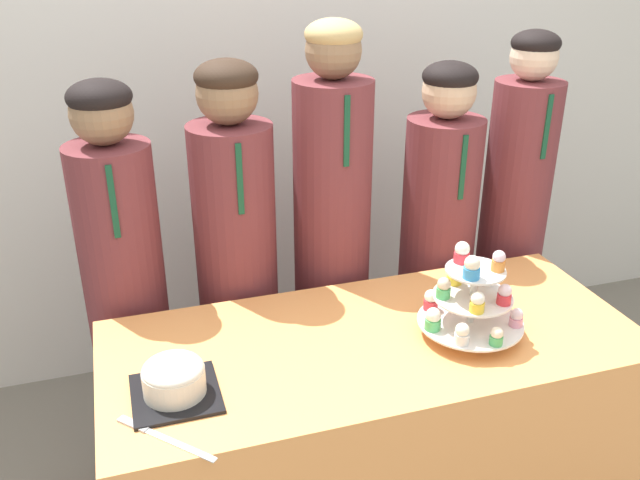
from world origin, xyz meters
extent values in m
cube|color=silver|center=(0.00, 1.58, 1.35)|extent=(9.00, 0.06, 2.70)
cube|color=#EF9951|center=(0.00, 0.33, 0.39)|extent=(1.52, 0.66, 0.78)
cube|color=black|center=(-0.57, 0.24, 0.78)|extent=(0.22, 0.22, 0.01)
cylinder|color=silver|center=(-0.57, 0.24, 0.82)|extent=(0.15, 0.15, 0.07)
ellipsoid|color=silver|center=(-0.57, 0.24, 0.85)|extent=(0.15, 0.15, 0.05)
cube|color=silver|center=(-0.58, 0.05, 0.78)|extent=(0.15, 0.15, 0.00)
cube|color=#B2B2B7|center=(-0.68, 0.15, 0.78)|extent=(0.07, 0.08, 0.01)
cylinder|color=silver|center=(0.27, 0.27, 0.88)|extent=(0.02, 0.02, 0.21)
cylinder|color=silver|center=(0.27, 0.27, 0.82)|extent=(0.30, 0.30, 0.01)
cylinder|color=silver|center=(0.27, 0.27, 0.90)|extent=(0.22, 0.22, 0.01)
cylinder|color=silver|center=(0.27, 0.27, 0.98)|extent=(0.17, 0.17, 0.01)
cylinder|color=#E5333D|center=(0.38, 0.30, 0.83)|extent=(0.05, 0.05, 0.03)
sphere|color=white|center=(0.38, 0.30, 0.86)|extent=(0.04, 0.04, 0.04)
cylinder|color=pink|center=(0.30, 0.38, 0.83)|extent=(0.04, 0.04, 0.03)
sphere|color=#F4E5C6|center=(0.30, 0.38, 0.86)|extent=(0.04, 0.04, 0.04)
cylinder|color=#E5333D|center=(0.19, 0.36, 0.83)|extent=(0.04, 0.04, 0.03)
sphere|color=white|center=(0.19, 0.36, 0.86)|extent=(0.04, 0.04, 0.04)
cylinder|color=#4CB766|center=(0.15, 0.26, 0.83)|extent=(0.05, 0.05, 0.03)
sphere|color=white|center=(0.15, 0.26, 0.86)|extent=(0.04, 0.04, 0.04)
cylinder|color=white|center=(0.19, 0.17, 0.83)|extent=(0.04, 0.04, 0.03)
sphere|color=white|center=(0.19, 0.17, 0.86)|extent=(0.04, 0.04, 0.04)
cylinder|color=#4CB766|center=(0.27, 0.14, 0.83)|extent=(0.04, 0.04, 0.03)
sphere|color=#F4E5C6|center=(0.27, 0.14, 0.85)|extent=(0.03, 0.03, 0.03)
cylinder|color=pink|center=(0.38, 0.21, 0.83)|extent=(0.04, 0.04, 0.02)
sphere|color=silver|center=(0.38, 0.21, 0.85)|extent=(0.04, 0.04, 0.04)
cylinder|color=#4CB766|center=(0.18, 0.28, 0.92)|extent=(0.04, 0.04, 0.03)
sphere|color=beige|center=(0.18, 0.28, 0.94)|extent=(0.04, 0.04, 0.04)
cylinder|color=yellow|center=(0.23, 0.19, 0.92)|extent=(0.04, 0.04, 0.03)
sphere|color=white|center=(0.23, 0.19, 0.94)|extent=(0.04, 0.04, 0.04)
cylinder|color=#E5333D|center=(0.32, 0.20, 0.92)|extent=(0.04, 0.04, 0.03)
sphere|color=silver|center=(0.32, 0.20, 0.94)|extent=(0.04, 0.04, 0.04)
cylinder|color=white|center=(0.34, 0.31, 0.91)|extent=(0.04, 0.04, 0.03)
sphere|color=#F4E5C6|center=(0.34, 0.31, 0.94)|extent=(0.04, 0.04, 0.04)
cylinder|color=yellow|center=(0.25, 0.35, 0.91)|extent=(0.04, 0.04, 0.03)
sphere|color=white|center=(0.25, 0.35, 0.94)|extent=(0.04, 0.04, 0.04)
cylinder|color=#E5333D|center=(0.25, 0.32, 1.00)|extent=(0.04, 0.04, 0.03)
sphere|color=white|center=(0.25, 0.32, 1.02)|extent=(0.04, 0.04, 0.04)
cylinder|color=#3893DB|center=(0.23, 0.23, 1.00)|extent=(0.05, 0.05, 0.03)
sphere|color=#F4E5C6|center=(0.23, 0.23, 1.03)|extent=(0.04, 0.04, 0.04)
cylinder|color=orange|center=(0.32, 0.24, 1.00)|extent=(0.04, 0.04, 0.03)
sphere|color=silver|center=(0.32, 0.24, 1.03)|extent=(0.04, 0.04, 0.04)
cylinder|color=brown|center=(-0.66, 0.82, 0.63)|extent=(0.26, 0.26, 1.26)
sphere|color=#8E6B4C|center=(-0.66, 0.82, 1.35)|extent=(0.18, 0.18, 0.18)
ellipsoid|color=black|center=(-0.66, 0.82, 1.40)|extent=(0.19, 0.19, 0.10)
cube|color=#14472D|center=(-0.66, 0.69, 1.13)|extent=(0.02, 0.01, 0.22)
cylinder|color=brown|center=(-0.29, 0.82, 0.64)|extent=(0.27, 0.27, 1.29)
sphere|color=#8E6B4C|center=(-0.29, 0.82, 1.38)|extent=(0.19, 0.19, 0.19)
ellipsoid|color=#332319|center=(-0.29, 0.82, 1.44)|extent=(0.19, 0.19, 0.10)
cube|color=#14472D|center=(-0.29, 0.69, 1.16)|extent=(0.02, 0.01, 0.22)
cylinder|color=brown|center=(0.04, 0.82, 0.70)|extent=(0.26, 0.26, 1.40)
sphere|color=#8E6B4C|center=(0.04, 0.82, 1.49)|extent=(0.17, 0.17, 0.17)
ellipsoid|color=tan|center=(0.04, 0.82, 1.54)|extent=(0.18, 0.18, 0.10)
cube|color=#14472D|center=(0.04, 0.69, 1.27)|extent=(0.02, 0.01, 0.22)
cylinder|color=brown|center=(0.44, 0.82, 0.62)|extent=(0.27, 0.27, 1.25)
sphere|color=#D6AD89|center=(0.44, 0.82, 1.34)|extent=(0.18, 0.18, 0.18)
ellipsoid|color=black|center=(0.44, 0.82, 1.39)|extent=(0.18, 0.18, 0.10)
cube|color=#14472D|center=(0.44, 0.69, 1.12)|extent=(0.02, 0.01, 0.22)
cylinder|color=brown|center=(0.75, 0.82, 0.68)|extent=(0.24, 0.24, 1.36)
sphere|color=beige|center=(0.75, 0.82, 1.44)|extent=(0.16, 0.16, 0.16)
ellipsoid|color=black|center=(0.75, 0.82, 1.48)|extent=(0.17, 0.17, 0.09)
cube|color=#14472D|center=(0.75, 0.70, 1.23)|extent=(0.02, 0.01, 0.22)
camera|label=1|loc=(-0.63, -1.17, 1.84)|focal=38.00mm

